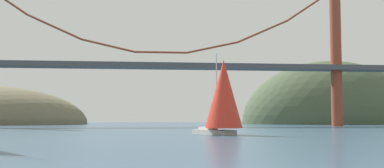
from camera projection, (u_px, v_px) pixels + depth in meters
name	position (u px, v px, depth m)	size (l,w,h in m)	color
headland_right	(331.00, 124.00, 158.41)	(61.32, 44.00, 42.92)	#425138
suspension_bridge	(161.00, 61.00, 113.10)	(125.17, 6.00, 35.41)	brown
sailboat_scarlet_sail	(223.00, 96.00, 63.01)	(7.10, 9.61, 11.33)	#B7B2A8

